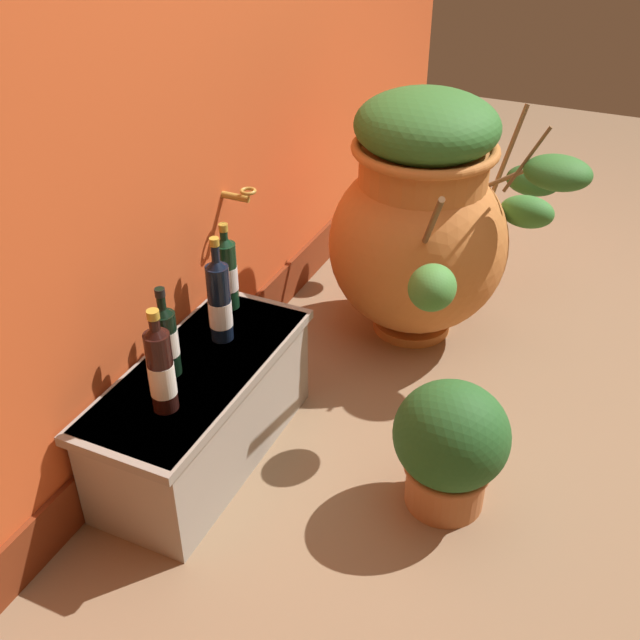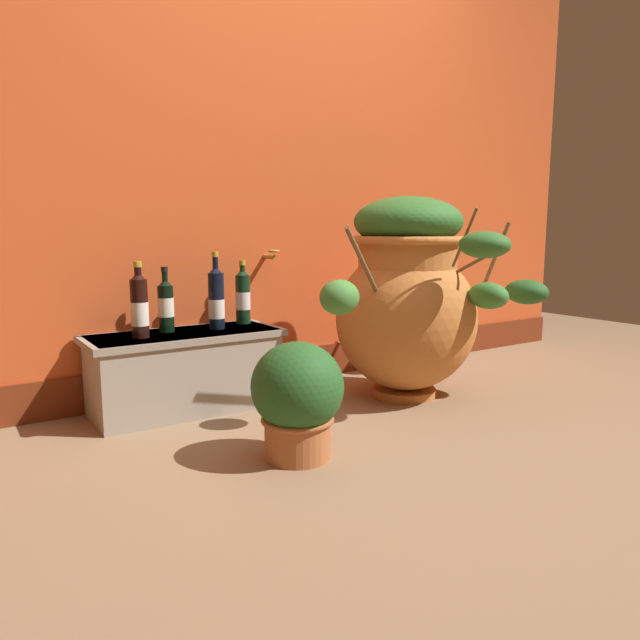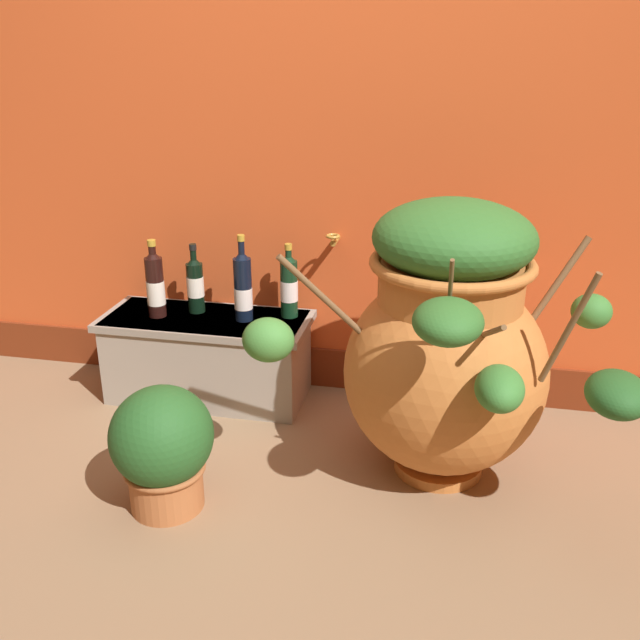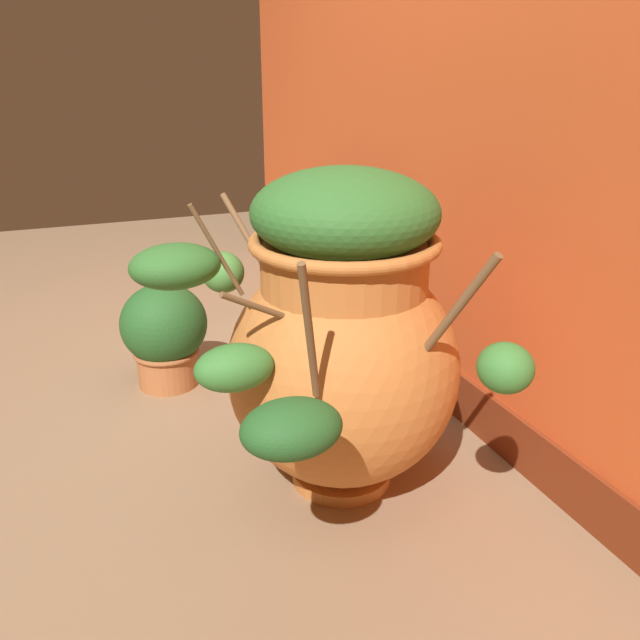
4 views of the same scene
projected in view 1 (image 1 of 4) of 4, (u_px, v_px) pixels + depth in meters
The scene contains 8 objects.
ground_plane at pixel (526, 420), 2.61m from camera, with size 7.00×7.00×0.00m, color #896B4C.
terracotta_urn at pixel (423, 220), 2.82m from camera, with size 1.19×0.91×0.96m.
stone_ledge at pixel (203, 409), 2.36m from camera, with size 0.85×0.36×0.36m.
wine_bottle_left at pixel (227, 271), 2.48m from camera, with size 0.07×0.07×0.31m.
wine_bottle_middle at pixel (219, 300), 2.32m from camera, with size 0.07×0.07×0.35m.
wine_bottle_right at pixel (161, 368), 2.04m from camera, with size 0.07×0.07×0.32m.
wine_bottle_back at pixel (166, 338), 2.18m from camera, with size 0.07×0.07×0.29m.
potted_shrub at pixel (450, 445), 2.18m from camera, with size 0.33×0.34×0.42m.
Camera 1 is at (-2.10, -0.18, 1.73)m, focal length 42.59 mm.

